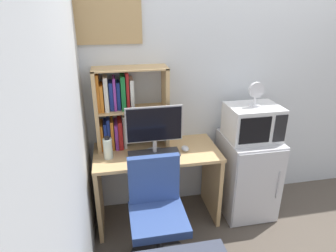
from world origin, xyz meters
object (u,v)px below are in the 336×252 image
at_px(microwave, 253,122).
at_px(desk_fan, 256,93).
at_px(keyboard, 154,154).
at_px(water_bottle, 108,148).
at_px(wall_corkboard, 102,14).
at_px(mini_fridge, 247,174).
at_px(desk_chair, 157,220).
at_px(hutch_bookshelf, 121,108).
at_px(computer_mouse, 185,148).
at_px(monitor, 154,127).

xyz_separation_m(microwave, desk_fan, (-0.00, -0.01, 0.28)).
height_order(keyboard, microwave, microwave).
relative_size(water_bottle, wall_corkboard, 0.31).
bearing_deg(microwave, mini_fridge, -90.21).
bearing_deg(desk_chair, keyboard, 83.95).
height_order(hutch_bookshelf, computer_mouse, hutch_bookshelf).
bearing_deg(keyboard, monitor, 62.36).
height_order(water_bottle, wall_corkboard, wall_corkboard).
bearing_deg(computer_mouse, monitor, -179.35).
bearing_deg(desk_chair, water_bottle, 128.78).
relative_size(monitor, mini_fridge, 0.61).
distance_m(water_bottle, desk_fan, 1.39).
xyz_separation_m(keyboard, microwave, (0.94, 0.04, 0.21)).
xyz_separation_m(computer_mouse, water_bottle, (-0.69, -0.01, 0.07)).
height_order(desk_fan, desk_chair, desk_fan).
height_order(monitor, mini_fridge, monitor).
relative_size(desk_fan, desk_chair, 0.25).
relative_size(monitor, microwave, 1.04).
bearing_deg(hutch_bookshelf, wall_corkboard, 137.49).
distance_m(microwave, wall_corkboard, 1.63).
xyz_separation_m(hutch_bookshelf, mini_fridge, (1.19, -0.20, -0.72)).
bearing_deg(desk_fan, water_bottle, -179.02).
distance_m(hutch_bookshelf, monitor, 0.36).
height_order(microwave, wall_corkboard, wall_corkboard).
relative_size(water_bottle, desk_chair, 0.23).
bearing_deg(desk_chair, hutch_bookshelf, 107.49).
xyz_separation_m(keyboard, desk_chair, (-0.04, -0.42, -0.38)).
relative_size(keyboard, wall_corkboard, 0.70).
relative_size(microwave, desk_chair, 0.54).
bearing_deg(wall_corkboard, desk_fan, -12.88).
relative_size(microwave, desk_fan, 2.13).
relative_size(hutch_bookshelf, computer_mouse, 7.30).
bearing_deg(mini_fridge, water_bottle, -178.93).
xyz_separation_m(mini_fridge, desk_chair, (-0.99, -0.46, -0.02)).
xyz_separation_m(mini_fridge, desk_fan, (-0.00, -0.00, 0.85)).
relative_size(keyboard, mini_fridge, 0.56).
distance_m(hutch_bookshelf, computer_mouse, 0.68).
distance_m(computer_mouse, wall_corkboard, 1.35).
bearing_deg(hutch_bookshelf, desk_chair, -72.51).
distance_m(monitor, desk_fan, 0.96).
relative_size(water_bottle, mini_fridge, 0.25).
xyz_separation_m(computer_mouse, desk_chair, (-0.34, -0.45, -0.38)).
bearing_deg(monitor, desk_fan, 0.95).
height_order(microwave, desk_chair, microwave).
height_order(monitor, water_bottle, monitor).
distance_m(water_bottle, mini_fridge, 1.41).
bearing_deg(mini_fridge, microwave, 89.79).
xyz_separation_m(computer_mouse, microwave, (0.65, 0.02, 0.20)).
bearing_deg(desk_chair, wall_corkboard, 112.60).
bearing_deg(mini_fridge, desk_chair, -154.91).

